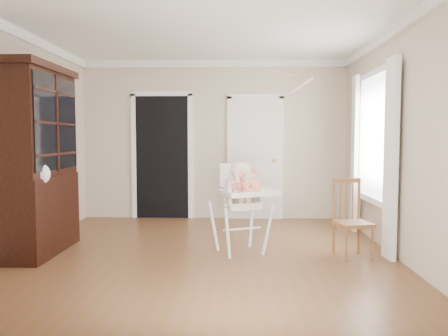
{
  "coord_description": "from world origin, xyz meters",
  "views": [
    {
      "loc": [
        0.42,
        -4.99,
        1.39
      ],
      "look_at": [
        0.25,
        0.13,
        1.04
      ],
      "focal_mm": 35.0,
      "sensor_mm": 36.0,
      "label": 1
    }
  ],
  "objects_px": {
    "cake": "(251,187)",
    "sippy_cup": "(229,185)",
    "china_cabinet": "(37,160)",
    "high_chair": "(240,197)",
    "dining_chair": "(352,221)"
  },
  "relations": [
    {
      "from": "cake",
      "to": "dining_chair",
      "type": "relative_size",
      "value": 0.3
    },
    {
      "from": "sippy_cup",
      "to": "china_cabinet",
      "type": "bearing_deg",
      "value": 177.17
    },
    {
      "from": "high_chair",
      "to": "dining_chair",
      "type": "height_order",
      "value": "high_chair"
    },
    {
      "from": "cake",
      "to": "sippy_cup",
      "type": "distance_m",
      "value": 0.25
    },
    {
      "from": "cake",
      "to": "dining_chair",
      "type": "height_order",
      "value": "dining_chair"
    },
    {
      "from": "sippy_cup",
      "to": "dining_chair",
      "type": "height_order",
      "value": "sippy_cup"
    },
    {
      "from": "high_chair",
      "to": "china_cabinet",
      "type": "distance_m",
      "value": 2.47
    },
    {
      "from": "sippy_cup",
      "to": "china_cabinet",
      "type": "xyz_separation_m",
      "value": [
        -2.3,
        0.11,
        0.28
      ]
    },
    {
      "from": "sippy_cup",
      "to": "dining_chair",
      "type": "xyz_separation_m",
      "value": [
        1.42,
        0.04,
        -0.42
      ]
    },
    {
      "from": "high_chair",
      "to": "china_cabinet",
      "type": "height_order",
      "value": "china_cabinet"
    },
    {
      "from": "high_chair",
      "to": "sippy_cup",
      "type": "xyz_separation_m",
      "value": [
        -0.13,
        -0.2,
        0.16
      ]
    },
    {
      "from": "dining_chair",
      "to": "cake",
      "type": "bearing_deg",
      "value": 170.0
    },
    {
      "from": "cake",
      "to": "dining_chair",
      "type": "bearing_deg",
      "value": 3.03
    },
    {
      "from": "cake",
      "to": "sippy_cup",
      "type": "xyz_separation_m",
      "value": [
        -0.25,
        0.03,
        0.01
      ]
    },
    {
      "from": "high_chair",
      "to": "dining_chair",
      "type": "relative_size",
      "value": 1.21
    }
  ]
}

